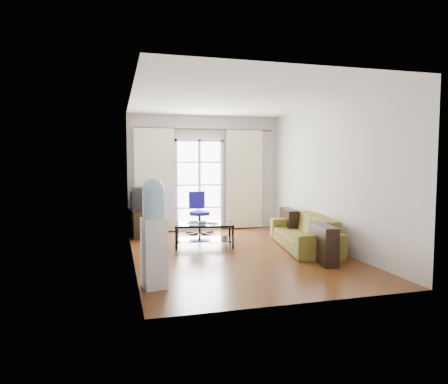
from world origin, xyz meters
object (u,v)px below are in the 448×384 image
object	(u,v)px
sofa	(304,232)
coffee_table	(204,231)
tv_stand	(143,223)
water_cooler	(154,231)
task_chair	(199,221)
crt_tv	(143,198)

from	to	relation	value
sofa	coffee_table	size ratio (longest dim) A/B	1.86
tv_stand	water_cooler	size ratio (longest dim) A/B	0.57
task_chair	crt_tv	bearing A→B (deg)	173.65
task_chair	water_cooler	world-z (taller)	water_cooler
sofa	coffee_table	distance (m)	1.89
tv_stand	crt_tv	xyz separation A→B (m)	(-0.00, 0.02, 0.54)
coffee_table	crt_tv	distance (m)	1.80
tv_stand	crt_tv	bearing A→B (deg)	83.96
water_cooler	crt_tv	bearing A→B (deg)	78.54
coffee_table	sofa	bearing A→B (deg)	-19.84
tv_stand	crt_tv	distance (m)	0.54
sofa	task_chair	size ratio (longest dim) A/B	2.35
tv_stand	crt_tv	world-z (taller)	crt_tv
sofa	crt_tv	bearing A→B (deg)	-115.52
sofa	tv_stand	xyz separation A→B (m)	(-2.84, 1.98, -0.02)
sofa	task_chair	distance (m)	2.54
crt_tv	task_chair	bearing A→B (deg)	0.38
task_chair	water_cooler	size ratio (longest dim) A/B	0.67
tv_stand	water_cooler	bearing A→B (deg)	-99.03
sofa	tv_stand	world-z (taller)	sofa
crt_tv	task_chair	world-z (taller)	crt_tv
sofa	crt_tv	size ratio (longest dim) A/B	4.06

